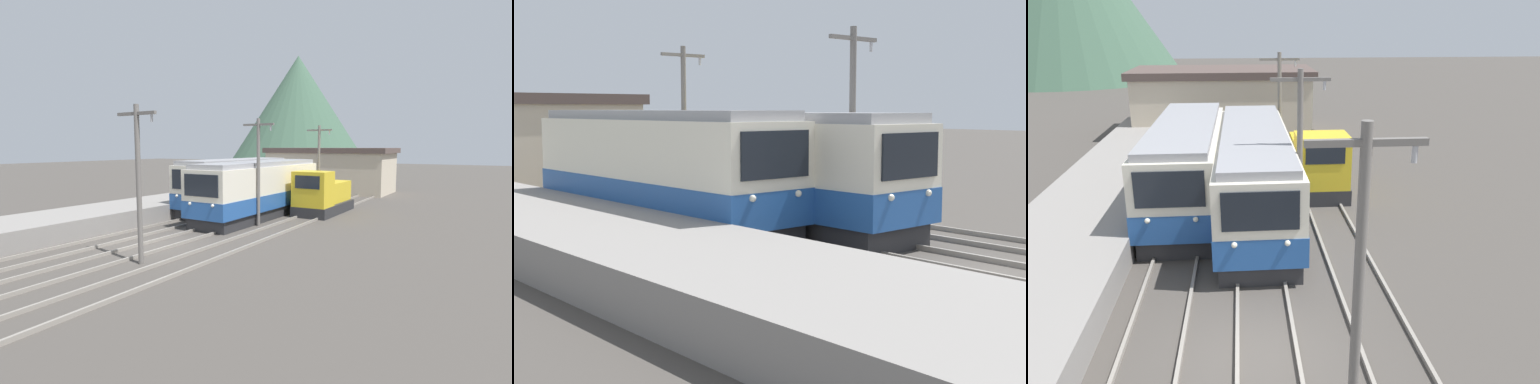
{
  "view_description": "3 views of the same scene",
  "coord_description": "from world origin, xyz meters",
  "views": [
    {
      "loc": [
        13.55,
        -13.2,
        4.59
      ],
      "look_at": [
        1.4,
        6.62,
        1.95
      ],
      "focal_mm": 28.0,
      "sensor_mm": 36.0,
      "label": 1
    },
    {
      "loc": [
        -14.44,
        -8.17,
        3.75
      ],
      "look_at": [
        -1.4,
        6.64,
        1.44
      ],
      "focal_mm": 50.0,
      "sensor_mm": 36.0,
      "label": 2
    },
    {
      "loc": [
        -0.27,
        -10.1,
        7.67
      ],
      "look_at": [
        1.25,
        7.54,
        1.56
      ],
      "focal_mm": 35.0,
      "sensor_mm": 36.0,
      "label": 3
    }
  ],
  "objects": [
    {
      "name": "track_center",
      "position": [
        0.2,
        0.0,
        0.07
      ],
      "size": [
        1.54,
        60.0,
        0.14
      ],
      "color": "gray",
      "rests_on": "ground"
    },
    {
      "name": "track_right",
      "position": [
        3.2,
        0.0,
        0.07
      ],
      "size": [
        1.54,
        60.0,
        0.14
      ],
      "color": "gray",
      "rests_on": "ground"
    },
    {
      "name": "catenary_mast_mid",
      "position": [
        1.71,
        6.39,
        3.4
      ],
      "size": [
        2.0,
        0.2,
        6.19
      ],
      "color": "slate",
      "rests_on": "ground"
    },
    {
      "name": "commuter_train_left",
      "position": [
        -2.6,
        10.38,
        1.72
      ],
      "size": [
        2.84,
        10.76,
        3.71
      ],
      "color": "#28282B",
      "rests_on": "ground"
    },
    {
      "name": "commuter_train_center",
      "position": [
        0.2,
        9.06,
        1.69
      ],
      "size": [
        2.84,
        12.16,
        3.64
      ],
      "color": "#28282B",
      "rests_on": "ground"
    },
    {
      "name": "ground_plane",
      "position": [
        0.0,
        0.0,
        0.0
      ],
      "size": [
        200.0,
        200.0,
        0.0
      ],
      "primitive_type": "plane",
      "color": "#47423D"
    },
    {
      "name": "catenary_mast_far",
      "position": [
        1.71,
        15.31,
        3.4
      ],
      "size": [
        2.0,
        0.2,
        6.19
      ],
      "color": "slate",
      "rests_on": "ground"
    },
    {
      "name": "shunting_locomotive",
      "position": [
        3.2,
        12.48,
        1.21
      ],
      "size": [
        2.4,
        5.88,
        3.0
      ],
      "color": "#28282B",
      "rests_on": "ground"
    },
    {
      "name": "catenary_mast_near",
      "position": [
        1.71,
        -2.53,
        3.4
      ],
      "size": [
        2.0,
        0.2,
        6.19
      ],
      "color": "slate",
      "rests_on": "ground"
    },
    {
      "name": "track_left",
      "position": [
        -2.6,
        0.0,
        0.07
      ],
      "size": [
        1.54,
        60.0,
        0.14
      ],
      "color": "gray",
      "rests_on": "ground"
    },
    {
      "name": "station_building",
      "position": [
        -1.48,
        26.0,
        2.26
      ],
      "size": [
        12.6,
        6.3,
        4.47
      ],
      "color": "beige",
      "rests_on": "ground"
    }
  ]
}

